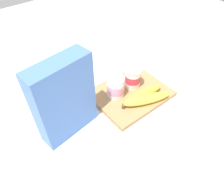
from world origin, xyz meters
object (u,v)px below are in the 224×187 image
object	(u,v)px
cutting_board	(130,94)
cereal_box	(64,100)
yogurt_cup_front	(116,87)
banana_bunch	(145,97)
yogurt_cup_back	(133,77)

from	to	relation	value
cutting_board	cereal_box	xyz separation A→B (m)	(-0.28, 0.01, 0.13)
yogurt_cup_front	banana_bunch	xyz separation A→B (m)	(0.07, -0.09, -0.02)
yogurt_cup_front	banana_bunch	size ratio (longest dim) A/B	0.45
yogurt_cup_back	banana_bunch	distance (m)	0.10
cereal_box	yogurt_cup_front	bearing A→B (deg)	175.94
cereal_box	banana_bunch	world-z (taller)	cereal_box
yogurt_cup_front	yogurt_cup_back	world-z (taller)	same
cereal_box	banana_bunch	distance (m)	0.31
cutting_board	yogurt_cup_back	xyz separation A→B (m)	(0.03, 0.03, 0.05)
yogurt_cup_back	banana_bunch	world-z (taller)	yogurt_cup_back
yogurt_cup_front	yogurt_cup_back	bearing A→B (deg)	0.89
banana_bunch	cutting_board	bearing A→B (deg)	98.47
cutting_board	cereal_box	size ratio (longest dim) A/B	1.03
yogurt_cup_back	cutting_board	bearing A→B (deg)	-139.40
yogurt_cup_back	banana_bunch	size ratio (longest dim) A/B	0.45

